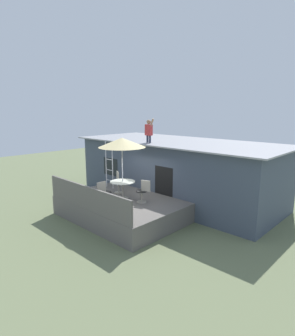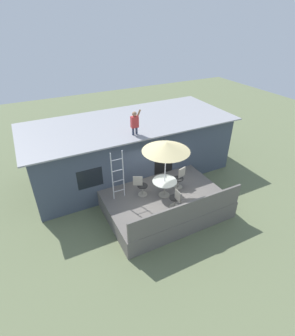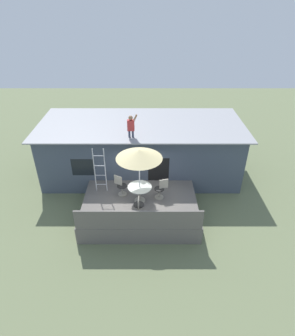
% 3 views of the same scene
% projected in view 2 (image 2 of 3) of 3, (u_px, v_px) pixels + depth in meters
% --- Properties ---
extents(ground_plane, '(40.00, 40.00, 0.00)m').
position_uv_depth(ground_plane, '(164.00, 209.00, 11.54)').
color(ground_plane, '#66704C').
extents(house, '(10.50, 4.50, 2.94)m').
position_uv_depth(house, '(130.00, 148.00, 13.50)').
color(house, '#424C5B').
rests_on(house, ground).
extents(deck, '(5.03, 3.61, 0.80)m').
position_uv_depth(deck, '(164.00, 202.00, 11.33)').
color(deck, '#605B56').
rests_on(deck, ground).
extents(deck_railing, '(4.93, 0.08, 0.90)m').
position_uv_depth(deck_railing, '(188.00, 212.00, 9.55)').
color(deck_railing, '#605B56').
rests_on(deck_railing, deck).
extents(patio_table, '(1.04, 1.04, 0.74)m').
position_uv_depth(patio_table, '(165.00, 184.00, 10.83)').
color(patio_table, '#A59E8C').
rests_on(patio_table, deck).
extents(patio_umbrella, '(1.90, 1.90, 2.54)m').
position_uv_depth(patio_umbrella, '(166.00, 147.00, 9.91)').
color(patio_umbrella, silver).
rests_on(patio_umbrella, deck).
extents(step_ladder, '(0.52, 0.04, 2.20)m').
position_uv_depth(step_ladder, '(118.00, 176.00, 10.43)').
color(step_ladder, silver).
rests_on(step_ladder, deck).
extents(person_figure, '(0.47, 0.20, 1.11)m').
position_uv_depth(person_figure, '(135.00, 121.00, 11.05)').
color(person_figure, '#33384C').
rests_on(person_figure, house).
extents(patio_chair_left, '(0.58, 0.44, 0.92)m').
position_uv_depth(patio_chair_left, '(141.00, 186.00, 10.94)').
color(patio_chair_left, '#A59E8C').
rests_on(patio_chair_left, deck).
extents(patio_chair_right, '(0.61, 0.44, 0.92)m').
position_uv_depth(patio_chair_right, '(180.00, 178.00, 11.44)').
color(patio_chair_right, '#A59E8C').
rests_on(patio_chair_right, deck).
extents(patio_chair_near, '(0.44, 0.62, 0.92)m').
position_uv_depth(patio_chair_near, '(176.00, 199.00, 10.18)').
color(patio_chair_near, '#A59E8C').
rests_on(patio_chair_near, deck).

